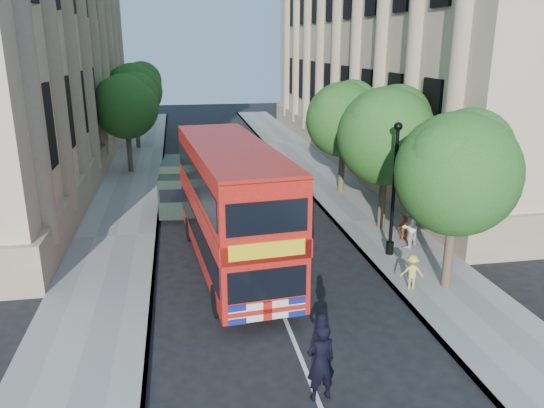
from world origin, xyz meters
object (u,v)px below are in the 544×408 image
double_decker_bus (232,203)px  woman_pedestrian (409,226)px  box_van (181,188)px  police_constable (321,362)px  lamp_post (393,195)px

double_decker_bus → woman_pedestrian: bearing=-0.8°
double_decker_bus → box_van: 7.59m
double_decker_bus → box_van: size_ratio=2.25×
woman_pedestrian → box_van: bearing=-71.7°
box_van → woman_pedestrian: (8.91, -6.69, -0.22)m
woman_pedestrian → police_constable: bearing=20.2°
box_van → woman_pedestrian: box_van is taller
double_decker_bus → box_van: bearing=98.2°
lamp_post → woman_pedestrian: lamp_post is taller
woman_pedestrian → lamp_post: bearing=-4.2°
lamp_post → box_van: lamp_post is taller
box_van → police_constable: (2.97, -15.16, -0.23)m
police_constable → lamp_post: bearing=-132.4°
lamp_post → woman_pedestrian: size_ratio=2.95×
box_van → woman_pedestrian: 11.14m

